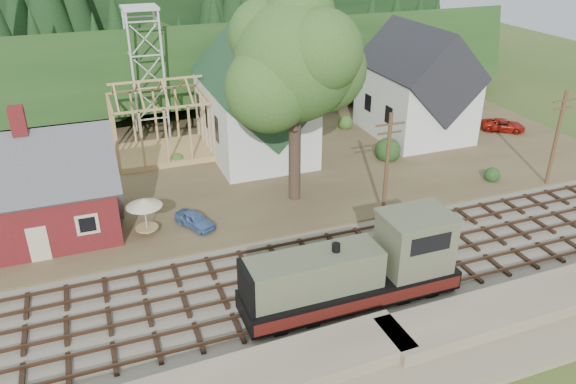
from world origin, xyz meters
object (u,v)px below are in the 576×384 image
object	(u,v)px
locomotive	(359,271)
car_red	(503,125)
car_blue	(195,220)
patio_set	(144,204)

from	to	relation	value
locomotive	car_red	distance (m)	32.61
locomotive	car_blue	bearing A→B (deg)	121.32
car_blue	car_red	bearing A→B (deg)	-14.85
car_blue	car_red	distance (m)	34.02
car_red	patio_set	bearing A→B (deg)	136.53
locomotive	car_blue	world-z (taller)	locomotive
car_red	locomotive	bearing A→B (deg)	160.76
patio_set	locomotive	bearing A→B (deg)	-48.61
patio_set	car_red	bearing A→B (deg)	12.36
car_red	car_blue	bearing A→B (deg)	138.02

